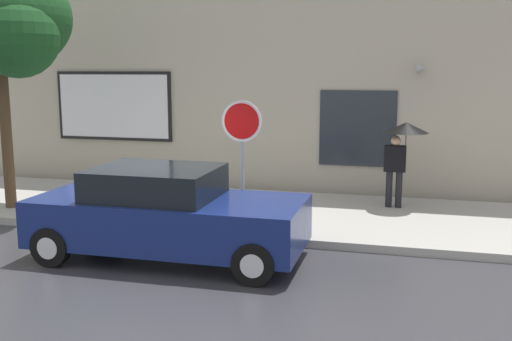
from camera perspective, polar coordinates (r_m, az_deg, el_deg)
The scene contains 8 objects.
ground_plane at distance 10.29m, azimuth -10.54°, elevation -7.91°, with size 60.00×60.00×0.00m, color #333338.
sidewalk at distance 12.94m, azimuth -4.91°, elevation -3.76°, with size 20.00×4.00×0.15m, color #A3A099.
building_facade at distance 14.97m, azimuth -1.93°, elevation 11.27°, with size 20.00×0.67×7.00m.
parked_car at distance 9.83m, azimuth -8.60°, elevation -4.19°, with size 4.43×1.95×1.51m.
fire_hydrant at distance 12.41m, azimuth -14.87°, elevation -2.48°, with size 0.30×0.44×0.78m.
pedestrian_with_umbrella at distance 12.86m, azimuth 13.95°, elevation 2.80°, with size 0.93×0.93×1.84m.
street_tree at distance 13.40m, azimuth -23.34°, elevation 13.04°, with size 3.07×2.61×5.14m.
stop_sign at distance 10.94m, azimuth -1.36°, elevation 3.12°, with size 0.76×0.10×2.38m.
Camera 1 is at (4.24, -8.84, 3.10)m, focal length 41.46 mm.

